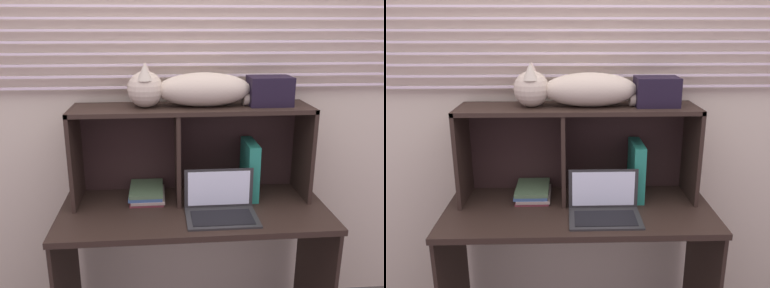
# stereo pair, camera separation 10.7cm
# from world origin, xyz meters

# --- Properties ---
(back_panel_with_blinds) EXTENTS (4.40, 0.08, 2.50)m
(back_panel_with_blinds) POSITION_xyz_m (0.00, 0.55, 1.26)
(back_panel_with_blinds) COLOR beige
(back_panel_with_blinds) RESTS_ON ground
(desk) EXTENTS (1.35, 0.58, 0.77)m
(desk) POSITION_xyz_m (0.00, 0.22, 0.61)
(desk) COLOR black
(desk) RESTS_ON ground
(hutch_shelf_unit) EXTENTS (1.21, 0.29, 0.50)m
(hutch_shelf_unit) POSITION_xyz_m (-0.01, 0.39, 1.10)
(hutch_shelf_unit) COLOR black
(hutch_shelf_unit) RESTS_ON desk
(cat) EXTENTS (0.82, 0.20, 0.22)m
(cat) POSITION_xyz_m (-0.01, 0.35, 1.35)
(cat) COLOR #B8A993
(cat) RESTS_ON hutch_shelf_unit
(laptop) EXTENTS (0.34, 0.23, 0.21)m
(laptop) POSITION_xyz_m (0.12, 0.13, 0.82)
(laptop) COLOR #292929
(laptop) RESTS_ON desk
(binder_upright) EXTENTS (0.06, 0.23, 0.30)m
(binder_upright) POSITION_xyz_m (0.31, 0.35, 0.92)
(binder_upright) COLOR #217D65
(binder_upright) RESTS_ON desk
(book_stack) EXTENTS (0.19, 0.24, 0.06)m
(book_stack) POSITION_xyz_m (-0.24, 0.36, 0.80)
(book_stack) COLOR brown
(book_stack) RESTS_ON desk
(storage_box) EXTENTS (0.22, 0.15, 0.15)m
(storage_box) POSITION_xyz_m (0.39, 0.35, 1.34)
(storage_box) COLOR black
(storage_box) RESTS_ON hutch_shelf_unit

